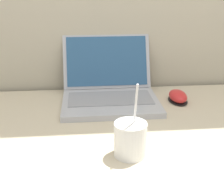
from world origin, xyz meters
The scene contains 3 objects.
laptop centered at (-0.10, 0.57, 0.76)m, with size 0.35×0.35×0.23m.
drink_cup centered at (-0.08, 0.18, 0.76)m, with size 0.09×0.09×0.20m.
computer_mouse centered at (0.16, 0.54, 0.73)m, with size 0.07×0.11×0.04m.
Camera 1 is at (-0.19, -0.53, 1.16)m, focal length 50.00 mm.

